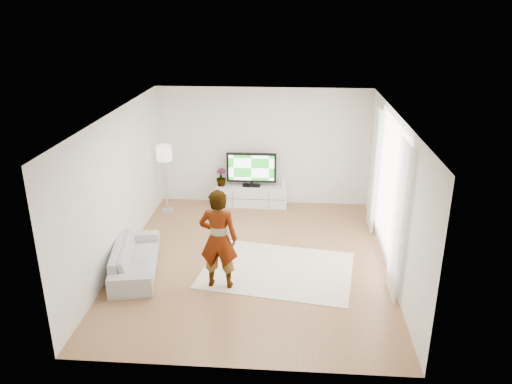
# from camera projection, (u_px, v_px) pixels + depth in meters

# --- Properties ---
(floor) EXTENTS (6.00, 6.00, 0.00)m
(floor) POSITION_uv_depth(u_px,v_px,m) (253.00, 260.00, 9.51)
(floor) COLOR #B0744F
(floor) RESTS_ON ground
(ceiling) EXTENTS (6.00, 6.00, 0.00)m
(ceiling) POSITION_uv_depth(u_px,v_px,m) (253.00, 115.00, 8.50)
(ceiling) COLOR white
(ceiling) RESTS_ON wall_back
(wall_left) EXTENTS (0.02, 6.00, 2.80)m
(wall_left) POSITION_uv_depth(u_px,v_px,m) (118.00, 188.00, 9.18)
(wall_left) COLOR white
(wall_left) RESTS_ON floor
(wall_right) EXTENTS (0.02, 6.00, 2.80)m
(wall_right) POSITION_uv_depth(u_px,v_px,m) (393.00, 196.00, 8.83)
(wall_right) COLOR white
(wall_right) RESTS_ON floor
(wall_back) EXTENTS (5.00, 0.02, 2.80)m
(wall_back) POSITION_uv_depth(u_px,v_px,m) (263.00, 147.00, 11.80)
(wall_back) COLOR white
(wall_back) RESTS_ON floor
(wall_front) EXTENTS (5.00, 0.02, 2.80)m
(wall_front) POSITION_uv_depth(u_px,v_px,m) (234.00, 278.00, 6.21)
(wall_front) COLOR white
(wall_front) RESTS_ON floor
(window) EXTENTS (0.01, 2.60, 2.50)m
(window) POSITION_uv_depth(u_px,v_px,m) (389.00, 187.00, 9.09)
(window) COLOR white
(window) RESTS_ON wall_right
(curtain_near) EXTENTS (0.04, 0.70, 2.60)m
(curtain_near) POSITION_uv_depth(u_px,v_px,m) (398.00, 221.00, 7.93)
(curtain_near) COLOR white
(curtain_near) RESTS_ON floor
(curtain_far) EXTENTS (0.04, 0.70, 2.60)m
(curtain_far) POSITION_uv_depth(u_px,v_px,m) (374.00, 170.00, 10.35)
(curtain_far) COLOR white
(curtain_far) RESTS_ON floor
(media_console) EXTENTS (1.71, 0.49, 0.48)m
(media_console) POSITION_uv_depth(u_px,v_px,m) (251.00, 196.00, 12.01)
(media_console) COLOR silver
(media_console) RESTS_ON floor
(television) EXTENTS (1.18, 0.23, 0.82)m
(television) POSITION_uv_depth(u_px,v_px,m) (251.00, 168.00, 11.79)
(television) COLOR black
(television) RESTS_ON media_console
(game_console) EXTENTS (0.08, 0.17, 0.22)m
(game_console) POSITION_uv_depth(u_px,v_px,m) (283.00, 183.00, 11.84)
(game_console) COLOR white
(game_console) RESTS_ON media_console
(potted_plant) EXTENTS (0.24, 0.24, 0.43)m
(potted_plant) POSITION_uv_depth(u_px,v_px,m) (221.00, 177.00, 11.90)
(potted_plant) COLOR #3F7238
(potted_plant) RESTS_ON media_console
(rug) EXTENTS (2.95, 2.32, 0.01)m
(rug) POSITION_uv_depth(u_px,v_px,m) (277.00, 270.00, 9.16)
(rug) COLOR beige
(rug) RESTS_ON floor
(player) EXTENTS (0.67, 0.46, 1.77)m
(player) POSITION_uv_depth(u_px,v_px,m) (219.00, 239.00, 8.34)
(player) COLOR #334772
(player) RESTS_ON rug
(sofa) EXTENTS (1.08, 2.00, 0.55)m
(sofa) POSITION_uv_depth(u_px,v_px,m) (135.00, 258.00, 9.02)
(sofa) COLOR #ADACA8
(sofa) RESTS_ON floor
(floor_lamp) EXTENTS (0.35, 0.35, 1.58)m
(floor_lamp) POSITION_uv_depth(u_px,v_px,m) (164.00, 156.00, 11.31)
(floor_lamp) COLOR silver
(floor_lamp) RESTS_ON floor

